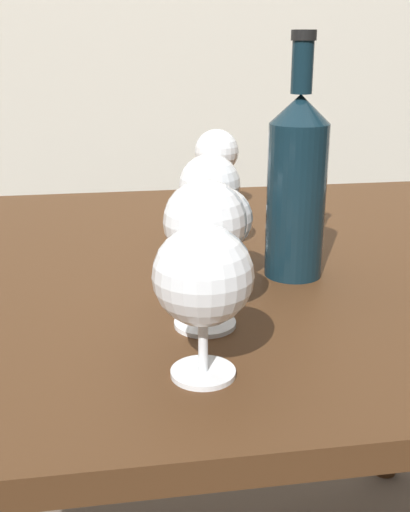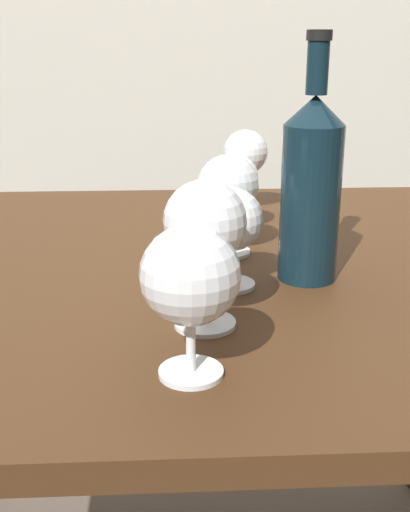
% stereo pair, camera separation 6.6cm
% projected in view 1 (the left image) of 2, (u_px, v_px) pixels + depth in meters
% --- Properties ---
extents(dining_table, '(1.13, 0.87, 0.70)m').
position_uv_depth(dining_table, '(201.00, 321.00, 0.91)').
color(dining_table, '#472B16').
rests_on(dining_table, ground_plane).
extents(wine_glass_pinot, '(0.09, 0.09, 0.14)m').
position_uv_depth(wine_glass_pinot, '(203.00, 279.00, 0.55)').
color(wine_glass_pinot, white).
rests_on(wine_glass_pinot, dining_table).
extents(wine_glass_rose, '(0.09, 0.09, 0.16)m').
position_uv_depth(wine_glass_rose, '(205.00, 225.00, 0.65)').
color(wine_glass_rose, white).
rests_on(wine_glass_rose, dining_table).
extents(wine_glass_merlot, '(0.08, 0.08, 0.13)m').
position_uv_depth(wine_glass_merlot, '(221.00, 221.00, 0.77)').
color(wine_glass_merlot, white).
rests_on(wine_glass_merlot, dining_table).
extents(wine_glass_port, '(0.09, 0.09, 0.14)m').
position_uv_depth(wine_glass_port, '(210.00, 188.00, 0.88)').
color(wine_glass_port, white).
rests_on(wine_glass_port, dining_table).
extents(wine_glass_chardonnay, '(0.07, 0.07, 0.12)m').
position_uv_depth(wine_glass_chardonnay, '(211.00, 180.00, 0.99)').
color(wine_glass_chardonnay, white).
rests_on(wine_glass_chardonnay, dining_table).
extents(wine_glass_white, '(0.08, 0.08, 0.15)m').
position_uv_depth(wine_glass_white, '(217.00, 154.00, 1.10)').
color(wine_glass_white, white).
rests_on(wine_glass_white, dining_table).
extents(wine_bottle, '(0.07, 0.07, 0.30)m').
position_uv_depth(wine_bottle, '(297.00, 184.00, 0.79)').
color(wine_bottle, '#0F232D').
rests_on(wine_bottle, dining_table).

